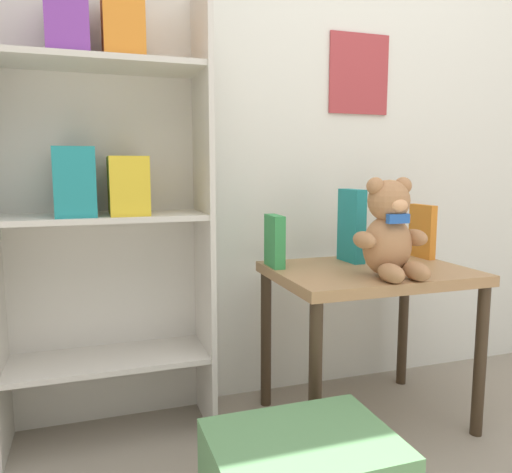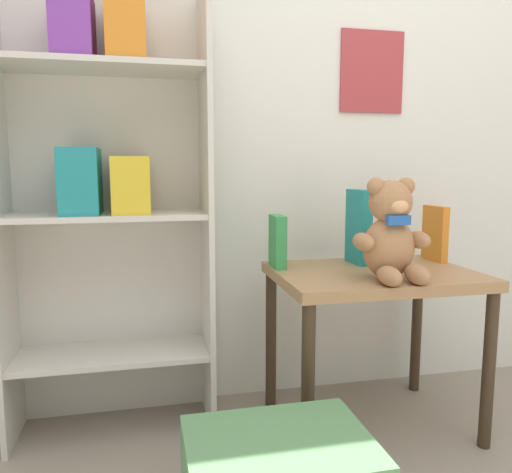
{
  "view_description": "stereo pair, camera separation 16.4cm",
  "coord_description": "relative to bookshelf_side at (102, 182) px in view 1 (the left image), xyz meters",
  "views": [
    {
      "loc": [
        -0.84,
        -0.38,
        0.9
      ],
      "look_at": [
        -0.32,
        1.16,
        0.68
      ],
      "focal_mm": 35.0,
      "sensor_mm": 36.0,
      "label": 1
    },
    {
      "loc": [
        -0.68,
        -0.43,
        0.9
      ],
      "look_at": [
        -0.32,
        1.16,
        0.68
      ],
      "focal_mm": 35.0,
      "sensor_mm": 36.0,
      "label": 2
    }
  ],
  "objects": [
    {
      "name": "book_standing_green",
      "position": [
        0.57,
        -0.08,
        -0.21
      ],
      "size": [
        0.04,
        0.12,
        0.18
      ],
      "primitive_type": "cube",
      "rotation": [
        0.0,
        0.0,
        -0.04
      ],
      "color": "#33934C",
      "rests_on": "display_table"
    },
    {
      "name": "bookshelf_side",
      "position": [
        0.0,
        0.0,
        0.0
      ],
      "size": [
        0.67,
        0.28,
        1.49
      ],
      "color": "beige",
      "rests_on": "ground_plane"
    },
    {
      "name": "book_standing_teal",
      "position": [
        0.87,
        -0.08,
        -0.17
      ],
      "size": [
        0.05,
        0.13,
        0.27
      ],
      "primitive_type": "cube",
      "rotation": [
        0.0,
        0.0,
        0.04
      ],
      "color": "teal",
      "rests_on": "display_table"
    },
    {
      "name": "display_table",
      "position": [
        0.87,
        -0.21,
        -0.38
      ],
      "size": [
        0.67,
        0.49,
        0.56
      ],
      "color": "#9E754C",
      "rests_on": "ground_plane"
    },
    {
      "name": "book_standing_orange",
      "position": [
        1.18,
        -0.09,
        -0.2
      ],
      "size": [
        0.03,
        0.13,
        0.21
      ],
      "primitive_type": "cube",
      "rotation": [
        0.0,
        0.0,
        0.02
      ],
      "color": "orange",
      "rests_on": "display_table"
    },
    {
      "name": "teddy_bear",
      "position": [
        0.86,
        -0.34,
        -0.16
      ],
      "size": [
        0.24,
        0.22,
        0.32
      ],
      "color": "#A8754C",
      "rests_on": "display_table"
    },
    {
      "name": "wall_back",
      "position": [
        0.79,
        0.16,
        0.39
      ],
      "size": [
        4.8,
        0.07,
        2.5
      ],
      "color": "silver",
      "rests_on": "ground_plane"
    }
  ]
}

